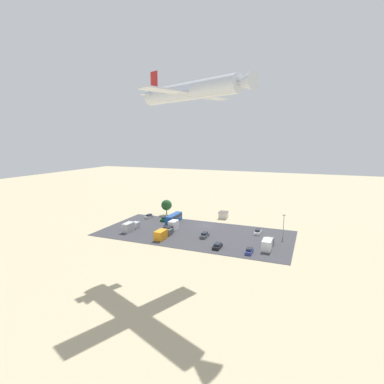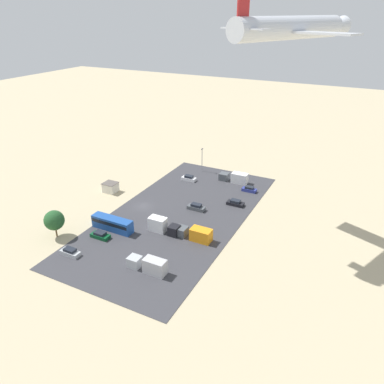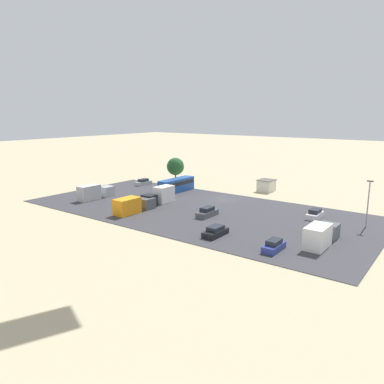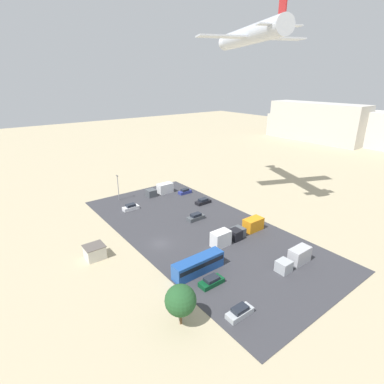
# 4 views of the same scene
# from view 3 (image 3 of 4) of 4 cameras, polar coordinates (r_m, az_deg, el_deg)

# --- Properties ---
(ground_plane) EXTENTS (400.00, 400.00, 0.00)m
(ground_plane) POSITION_cam_3_polar(r_m,az_deg,el_deg) (77.70, 4.99, -1.15)
(ground_plane) COLOR tan
(parking_lot_surface) EXTENTS (63.95, 30.89, 0.08)m
(parking_lot_surface) POSITION_cam_3_polar(r_m,az_deg,el_deg) (69.38, 0.51, -2.67)
(parking_lot_surface) COLOR #38383D
(parking_lot_surface) RESTS_ON ground
(shed_building) EXTENTS (3.46, 3.77, 2.68)m
(shed_building) POSITION_cam_3_polar(r_m,az_deg,el_deg) (87.03, 11.26, 0.99)
(shed_building) COLOR silver
(shed_building) RESTS_ON ground
(bus) EXTENTS (2.52, 10.11, 3.01)m
(bus) POSITION_cam_3_polar(r_m,az_deg,el_deg) (84.40, -2.38, 1.12)
(bus) COLOR #1E4C9E
(bus) RESTS_ON ground
(parked_car_0) EXTENTS (1.97, 4.43, 1.46)m
(parked_car_0) POSITION_cam_3_polar(r_m,az_deg,el_deg) (54.62, 3.58, -6.05)
(parked_car_0) COLOR black
(parked_car_0) RESTS_ON ground
(parked_car_1) EXTENTS (1.76, 4.38, 1.49)m
(parked_car_1) POSITION_cam_3_polar(r_m,az_deg,el_deg) (93.60, -7.42, 1.48)
(parked_car_1) COLOR #ADB2B7
(parked_car_1) RESTS_ON ground
(parked_car_2) EXTENTS (1.80, 4.56, 1.64)m
(parked_car_2) POSITION_cam_3_polar(r_m,az_deg,el_deg) (64.53, 2.33, -3.13)
(parked_car_2) COLOR #4C5156
(parked_car_2) RESTS_ON ground
(parked_car_3) EXTENTS (1.71, 4.02, 1.50)m
(parked_car_3) POSITION_cam_3_polar(r_m,az_deg,el_deg) (49.97, 12.36, -8.03)
(parked_car_3) COLOR navy
(parked_car_3) RESTS_ON ground
(parked_car_4) EXTENTS (1.96, 4.40, 1.45)m
(parked_car_4) POSITION_cam_3_polar(r_m,az_deg,el_deg) (87.38, -4.29, 0.79)
(parked_car_4) COLOR #0C4723
(parked_car_4) RESTS_ON ground
(parked_car_5) EXTENTS (1.82, 4.28, 1.56)m
(parked_car_5) POSITION_cam_3_polar(r_m,az_deg,el_deg) (66.80, 18.23, -3.24)
(parked_car_5) COLOR silver
(parked_car_5) RESTS_ON ground
(parked_truck_0) EXTENTS (2.40, 7.40, 3.26)m
(parked_truck_0) POSITION_cam_3_polar(r_m,az_deg,el_deg) (73.69, -4.91, -0.61)
(parked_truck_0) COLOR black
(parked_truck_0) RESTS_ON ground
(parked_truck_1) EXTENTS (2.30, 8.14, 3.04)m
(parked_truck_1) POSITION_cam_3_polar(r_m,az_deg,el_deg) (79.87, -14.66, -0.05)
(parked_truck_1) COLOR #ADB2B7
(parked_truck_1) RESTS_ON ground
(parked_truck_2) EXTENTS (2.50, 8.46, 3.00)m
(parked_truck_2) POSITION_cam_3_polar(r_m,az_deg,el_deg) (53.55, 19.05, -6.21)
(parked_truck_2) COLOR #4C5156
(parked_truck_2) RESTS_ON ground
(parked_truck_3) EXTENTS (2.59, 8.47, 2.85)m
(parked_truck_3) POSITION_cam_3_polar(r_m,az_deg,el_deg) (67.66, -9.01, -2.02)
(parked_truck_3) COLOR #4C5156
(parked_truck_3) RESTS_ON ground
(tree_near_shed) EXTENTS (4.45, 4.45, 6.35)m
(tree_near_shed) POSITION_cam_3_polar(r_m,az_deg,el_deg) (96.15, -2.54, 3.91)
(tree_near_shed) COLOR brown
(tree_near_shed) RESTS_ON ground
(light_pole_lot_centre) EXTENTS (0.90, 0.28, 7.40)m
(light_pole_lot_centre) POSITION_cam_3_polar(r_m,az_deg,el_deg) (63.68, 25.27, -1.31)
(light_pole_lot_centre) COLOR gray
(light_pole_lot_centre) RESTS_ON ground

